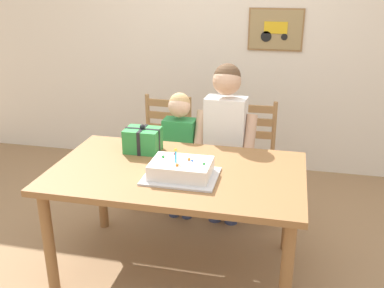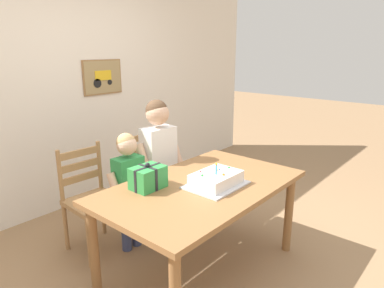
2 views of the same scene
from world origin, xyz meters
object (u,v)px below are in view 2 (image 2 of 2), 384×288
at_px(dining_table, 201,195).
at_px(child_younger, 129,181).
at_px(gift_box_red_large, 148,178).
at_px(chair_left, 92,199).
at_px(birthday_cake, 216,180).
at_px(child_older, 159,155).
at_px(chair_right, 153,176).

xyz_separation_m(dining_table, child_younger, (-0.16, 0.67, -0.01)).
bearing_deg(gift_box_red_large, chair_left, 94.72).
bearing_deg(gift_box_red_large, birthday_cake, -44.18).
height_order(child_older, child_younger, child_older).
height_order(dining_table, child_younger, child_younger).
xyz_separation_m(dining_table, gift_box_red_large, (-0.31, 0.25, 0.17)).
bearing_deg(child_older, chair_left, 155.71).
xyz_separation_m(birthday_cake, chair_left, (-0.42, 1.03, -0.32)).
xyz_separation_m(dining_table, child_older, (0.20, 0.67, 0.14)).
bearing_deg(child_younger, child_older, -0.08).
xyz_separation_m(child_older, child_younger, (-0.36, 0.00, -0.15)).
xyz_separation_m(dining_table, birthday_cake, (0.05, -0.10, 0.14)).
height_order(chair_left, child_older, child_older).
bearing_deg(child_older, birthday_cake, -101.14).
bearing_deg(chair_left, child_younger, -50.68).
bearing_deg(child_older, child_younger, 179.92).
height_order(dining_table, gift_box_red_large, gift_box_red_large).
bearing_deg(gift_box_red_large, child_younger, 69.93).
bearing_deg(gift_box_red_large, child_older, 39.35).
bearing_deg(child_younger, gift_box_red_large, -110.07).
bearing_deg(dining_table, child_younger, 102.97).
relative_size(birthday_cake, gift_box_red_large, 1.81).
xyz_separation_m(gift_box_red_large, child_older, (0.51, 0.42, -0.03)).
bearing_deg(birthday_cake, dining_table, 118.08).
distance_m(chair_left, child_younger, 0.37).
distance_m(birthday_cake, chair_right, 1.12).
bearing_deg(child_younger, birthday_cake, -74.97).
distance_m(gift_box_red_large, chair_left, 0.76).
xyz_separation_m(gift_box_red_large, child_younger, (0.15, 0.42, -0.18)).
relative_size(gift_box_red_large, child_younger, 0.23).
relative_size(gift_box_red_large, chair_right, 0.26).
bearing_deg(child_younger, chair_left, 129.32).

